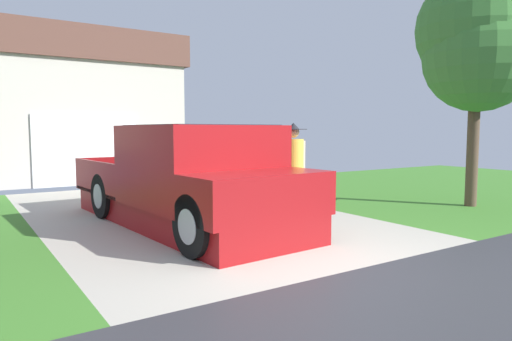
{
  "coord_description": "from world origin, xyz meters",
  "views": [
    {
      "loc": [
        -3.59,
        -3.63,
        1.58
      ],
      "look_at": [
        0.43,
        2.47,
        0.93
      ],
      "focal_mm": 32.23,
      "sensor_mm": 36.0,
      "label": 1
    }
  ],
  "objects_px": {
    "handbag": "(303,221)",
    "front_yard_tree": "(474,43)",
    "pickup_truck": "(195,182)",
    "house_with_garage": "(32,108)",
    "person_with_hat": "(293,168)"
  },
  "relations": [
    {
      "from": "handbag",
      "to": "front_yard_tree",
      "type": "xyz_separation_m",
      "value": [
        4.13,
        -0.29,
        3.2
      ]
    },
    {
      "from": "pickup_truck",
      "to": "handbag",
      "type": "xyz_separation_m",
      "value": [
        1.45,
        -0.96,
        -0.64
      ]
    },
    {
      "from": "pickup_truck",
      "to": "house_with_garage",
      "type": "bearing_deg",
      "value": -87.89
    },
    {
      "from": "pickup_truck",
      "to": "house_with_garage",
      "type": "relative_size",
      "value": 0.62
    },
    {
      "from": "pickup_truck",
      "to": "house_with_garage",
      "type": "height_order",
      "value": "house_with_garage"
    },
    {
      "from": "house_with_garage",
      "to": "person_with_hat",
      "type": "bearing_deg",
      "value": -76.37
    },
    {
      "from": "pickup_truck",
      "to": "handbag",
      "type": "bearing_deg",
      "value": 142.64
    },
    {
      "from": "handbag",
      "to": "house_with_garage",
      "type": "relative_size",
      "value": 0.05
    },
    {
      "from": "person_with_hat",
      "to": "front_yard_tree",
      "type": "relative_size",
      "value": 0.36
    },
    {
      "from": "person_with_hat",
      "to": "front_yard_tree",
      "type": "xyz_separation_m",
      "value": [
        4.09,
        -0.6,
        2.36
      ]
    },
    {
      "from": "person_with_hat",
      "to": "house_with_garage",
      "type": "xyz_separation_m",
      "value": [
        -2.54,
        10.47,
        1.35
      ]
    },
    {
      "from": "person_with_hat",
      "to": "handbag",
      "type": "distance_m",
      "value": 0.89
    },
    {
      "from": "person_with_hat",
      "to": "house_with_garage",
      "type": "height_order",
      "value": "house_with_garage"
    },
    {
      "from": "handbag",
      "to": "front_yard_tree",
      "type": "bearing_deg",
      "value": -3.99
    },
    {
      "from": "pickup_truck",
      "to": "front_yard_tree",
      "type": "height_order",
      "value": "front_yard_tree"
    }
  ]
}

